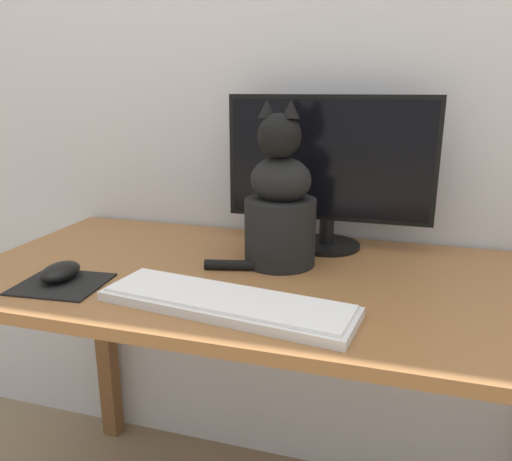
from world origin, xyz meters
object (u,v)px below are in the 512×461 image
Objects in this scene: monitor at (329,168)px; keyboard at (226,303)px; cat at (280,206)px; computer_mouse_left at (60,272)px.

keyboard is at bearing -105.67° from monitor.
monitor is 1.03× the size of keyboard.
monitor reaches higher than cat.
monitor reaches higher than keyboard.
computer_mouse_left is 0.27× the size of cat.
monitor reaches higher than computer_mouse_left.
cat reaches higher than computer_mouse_left.
cat is at bearing 90.12° from keyboard.
computer_mouse_left is at bearing -142.38° from cat.
computer_mouse_left reaches higher than keyboard.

